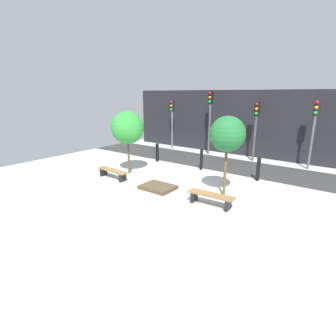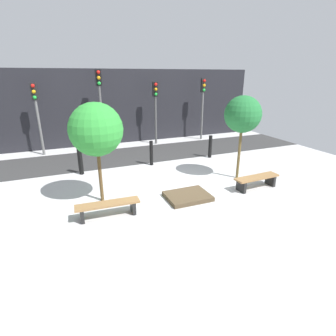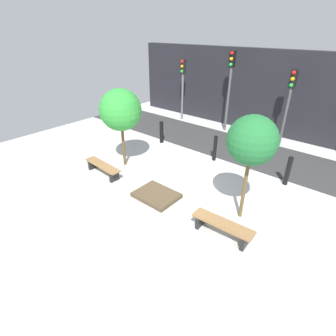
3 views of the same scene
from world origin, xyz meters
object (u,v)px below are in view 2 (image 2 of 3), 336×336
object	(u,v)px
tree_behind_left_bench	(96,130)
tree_behind_right_bench	(243,115)
traffic_light_mid_west	(100,96)
traffic_light_east	(203,98)
traffic_light_west	(36,106)
bench_left	(108,207)
planter_bed	(188,196)
bollard_center	(210,147)
bollard_left	(151,153)
bench_right	(257,180)
bollard_far_left	(80,162)
traffic_light_mid_east	(155,102)

from	to	relation	value
tree_behind_left_bench	tree_behind_right_bench	xyz separation A→B (m)	(5.19, 0.00, 0.16)
traffic_light_mid_west	traffic_light_east	bearing A→B (deg)	-0.01
tree_behind_right_bench	traffic_light_west	bearing A→B (deg)	138.51
bench_left	planter_bed	bearing A→B (deg)	7.20
bollard_center	bench_left	bearing A→B (deg)	-145.60
bench_left	tree_behind_right_bench	xyz separation A→B (m)	(5.19, 1.10, 2.13)
bollard_center	traffic_light_mid_west	distance (m)	6.15
bollard_left	bollard_center	size ratio (longest dim) A/B	1.01
bench_left	bench_right	size ratio (longest dim) A/B	1.05
traffic_light_east	bollard_center	bearing A→B (deg)	-112.95
bench_left	bollard_far_left	xyz separation A→B (m)	(-0.40, 3.83, 0.21)
bench_right	planter_bed	xyz separation A→B (m)	(-2.60, 0.20, -0.25)
bollard_left	traffic_light_east	xyz separation A→B (m)	(4.50, 3.55, 1.95)
traffic_light_mid_west	tree_behind_left_bench	bearing A→B (deg)	-99.92
bench_left	tree_behind_left_bench	distance (m)	2.26
planter_bed	bollard_center	xyz separation A→B (m)	(2.99, 3.63, 0.47)
traffic_light_east	planter_bed	bearing A→B (deg)	-122.08
bollard_far_left	traffic_light_mid_west	xyz separation A→B (m)	(1.50, 3.55, 2.25)
bench_left	tree_behind_left_bench	bearing A→B (deg)	92.79
bollard_center	traffic_light_mid_east	xyz separation A→B (m)	(-1.50, 3.55, 1.85)
bench_right	traffic_light_west	bearing A→B (deg)	131.09
tree_behind_left_bench	bollard_far_left	bearing A→B (deg)	98.31
planter_bed	traffic_light_mid_east	xyz separation A→B (m)	(1.50, 7.17, 2.32)
bollard_center	tree_behind_left_bench	bearing A→B (deg)	-153.99
traffic_light_west	traffic_light_east	world-z (taller)	traffic_light_east
bollard_center	traffic_light_mid_east	distance (m)	4.27
planter_bed	traffic_light_mid_west	world-z (taller)	traffic_light_mid_west
tree_behind_right_bench	traffic_light_west	distance (m)	9.47
bollard_left	tree_behind_left_bench	bearing A→B (deg)	-133.59
bench_left	traffic_light_west	world-z (taller)	traffic_light_west
bollard_center	traffic_light_west	bearing A→B (deg)	154.67
bench_left	bollard_center	size ratio (longest dim) A/B	1.67
traffic_light_east	bollard_left	bearing A→B (deg)	-141.73
traffic_light_west	bollard_left	bearing A→B (deg)	-38.26
tree_behind_right_bench	traffic_light_east	size ratio (longest dim) A/B	0.87
traffic_light_mid_west	traffic_light_east	world-z (taller)	traffic_light_mid_west
traffic_light_mid_west	bollard_center	bearing A→B (deg)	-38.29
tree_behind_left_bench	traffic_light_east	bearing A→B (deg)	41.50
planter_bed	traffic_light_mid_east	world-z (taller)	traffic_light_mid_east
bollard_far_left	traffic_light_west	bearing A→B (deg)	112.95
tree_behind_left_bench	traffic_light_mid_east	bearing A→B (deg)	56.87
bench_right	bench_left	bearing A→B (deg)	177.21
bench_left	traffic_light_west	xyz separation A→B (m)	(-1.90, 7.37, 2.08)
bench_left	bench_right	xyz separation A→B (m)	(5.19, -0.00, 0.01)
tree_behind_left_bench	bollard_center	world-z (taller)	tree_behind_left_bench
traffic_light_mid_east	traffic_light_east	bearing A→B (deg)	0.01
traffic_light_mid_west	traffic_light_mid_east	size ratio (longest dim) A/B	1.18
tree_behind_left_bench	traffic_light_mid_east	world-z (taller)	traffic_light_mid_east
bollard_left	traffic_light_east	bearing A→B (deg)	38.27
bollard_left	bench_right	bearing A→B (deg)	-55.85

